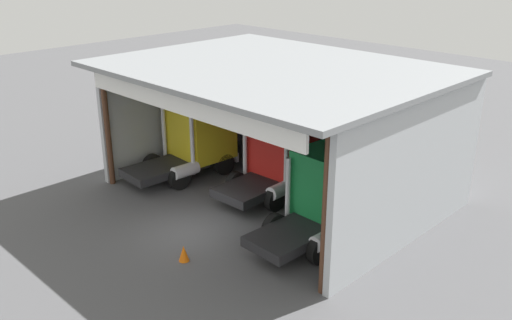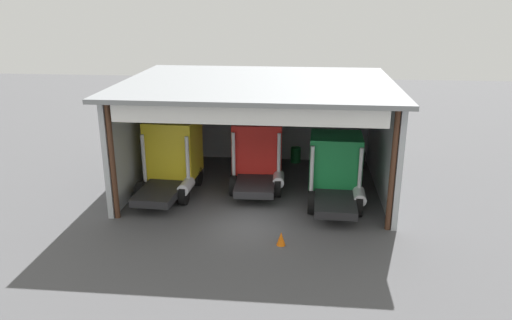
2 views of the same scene
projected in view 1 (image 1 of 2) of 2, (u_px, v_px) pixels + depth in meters
name	position (u px, v px, depth m)	size (l,w,h in m)	color
ground_plane	(195.00, 229.00, 20.98)	(80.00, 80.00, 0.00)	#4C4C4F
workshop_shed	(293.00, 103.00, 23.19)	(12.93, 10.26, 5.54)	#ADB2B7
truck_yellow_center_right_bay	(196.00, 134.00, 25.48)	(2.66, 5.23, 3.62)	yellow
truck_red_left_bay	(280.00, 154.00, 23.51)	(2.77, 4.73, 3.34)	red
truck_green_center_bay	(328.00, 195.00, 19.88)	(2.62, 5.00, 3.18)	#197F3D
oil_drum	(369.00, 169.00, 25.33)	(0.58, 0.58, 0.90)	#197233
tool_cart	(433.00, 194.00, 22.66)	(0.90, 0.60, 1.00)	black
traffic_cone	(184.00, 253.00, 18.78)	(0.36, 0.36, 0.56)	orange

